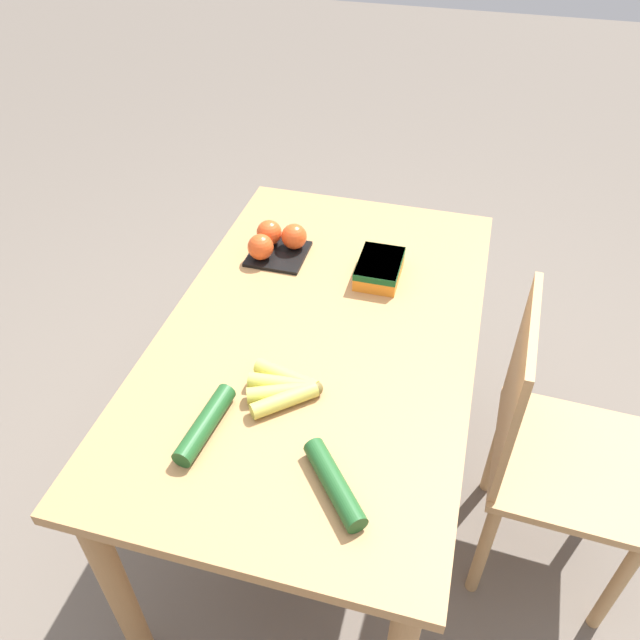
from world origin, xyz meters
TOP-DOWN VIEW (x-y plane):
  - ground_plane at (0.00, 0.00)m, footprint 12.00×12.00m
  - dining_table at (0.00, 0.00)m, footprint 1.31×0.78m
  - chair at (-0.00, 0.62)m, footprint 0.44×0.42m
  - banana_bunch at (0.23, -0.02)m, footprint 0.17×0.17m
  - tomato_pack at (-0.29, -0.21)m, footprint 0.16×0.16m
  - carrot_bag at (-0.25, 0.10)m, footprint 0.17×0.12m
  - cucumber_near at (0.38, -0.15)m, footprint 0.20×0.06m
  - cucumber_far at (0.45, 0.15)m, footprint 0.18×0.16m

SIDE VIEW (x-z plane):
  - ground_plane at x=0.00m, z-range 0.00..0.00m
  - chair at x=0.00m, z-range 0.02..0.90m
  - dining_table at x=0.00m, z-range 0.26..1.01m
  - banana_bunch at x=0.23m, z-range 0.75..0.78m
  - cucumber_near at x=0.38m, z-range 0.75..0.79m
  - cucumber_far at x=0.45m, z-range 0.75..0.79m
  - carrot_bag at x=-0.25m, z-range 0.75..0.81m
  - tomato_pack at x=-0.29m, z-range 0.75..0.83m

